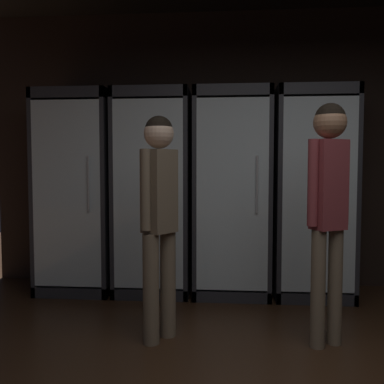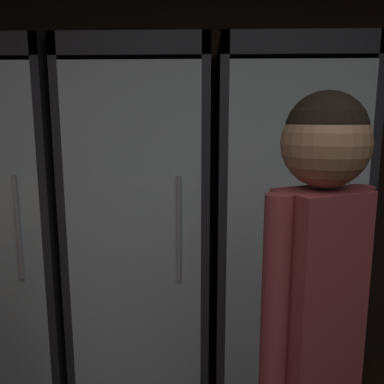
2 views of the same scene
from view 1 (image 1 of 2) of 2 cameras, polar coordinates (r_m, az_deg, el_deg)
name	(u,v)px [view 1 (image 1 of 2)]	position (r m, az deg, el deg)	size (l,w,h in m)	color
wall_back	(279,149)	(4.31, 12.10, 5.86)	(6.00, 0.06, 2.80)	black
cooler_far_left	(80,194)	(4.20, -15.39, -0.22)	(0.71, 0.66, 1.94)	#2B2B30
cooler_left	(155,194)	(4.01, -5.24, -0.34)	(0.71, 0.66, 1.94)	#2B2B30
cooler_center	(231,195)	(3.95, 5.55, -0.47)	(0.71, 0.66, 1.94)	#2B2B30
cooler_right	(311,195)	(4.04, 16.28, -0.40)	(0.71, 0.66, 1.94)	#2B2B30
shopper_near	(329,192)	(2.86, 18.59, -0.01)	(0.30, 0.23, 1.64)	#72604C
shopper_far	(159,207)	(2.82, -4.62, -2.05)	(0.26, 0.27, 1.57)	#72604C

